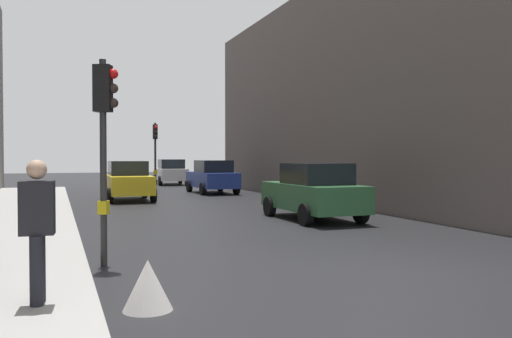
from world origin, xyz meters
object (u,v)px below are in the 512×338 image
at_px(traffic_light_far_median, 155,144).
at_px(pedestrian_in_dark_coat, 37,225).
at_px(warning_sign_triangle, 148,285).
at_px(traffic_light_near_right, 104,124).
at_px(car_blue_van, 212,177).
at_px(car_green_estate, 314,192).
at_px(car_yellow_taxi, 128,181).
at_px(car_white_compact, 171,172).

bearing_deg(traffic_light_far_median, pedestrian_in_dark_coat, -103.12).
xyz_separation_m(pedestrian_in_dark_coat, warning_sign_triangle, (1.31, -0.19, -0.81)).
relative_size(traffic_light_near_right, traffic_light_far_median, 0.95).
bearing_deg(car_blue_van, car_green_estate, -91.58).
bearing_deg(traffic_light_near_right, warning_sign_triangle, -85.12).
bearing_deg(car_yellow_taxi, traffic_light_far_median, 70.28).
height_order(traffic_light_far_median, car_white_compact, traffic_light_far_median).
bearing_deg(car_green_estate, warning_sign_triangle, -128.24).
bearing_deg(traffic_light_near_right, traffic_light_far_median, 77.81).
distance_m(car_white_compact, warning_sign_triangle, 31.16).
relative_size(traffic_light_far_median, car_white_compact, 0.91).
bearing_deg(car_green_estate, pedestrian_in_dark_coat, -134.20).
xyz_separation_m(traffic_light_near_right, car_green_estate, (6.68, 5.01, -1.68)).
bearing_deg(warning_sign_triangle, pedestrian_in_dark_coat, 171.55).
xyz_separation_m(car_blue_van, warning_sign_triangle, (-6.76, -20.91, -0.55)).
relative_size(car_blue_van, warning_sign_triangle, 6.53).
bearing_deg(car_blue_van, car_yellow_taxi, -146.69).
height_order(car_white_compact, pedestrian_in_dark_coat, pedestrian_in_dark_coat).
relative_size(car_blue_van, pedestrian_in_dark_coat, 2.40).
relative_size(car_blue_van, car_yellow_taxi, 1.01).
height_order(car_blue_van, warning_sign_triangle, car_blue_van).
distance_m(car_white_compact, car_green_estate, 22.34).
distance_m(pedestrian_in_dark_coat, warning_sign_triangle, 1.55).
height_order(traffic_light_near_right, pedestrian_in_dark_coat, traffic_light_near_right).
relative_size(car_green_estate, car_blue_van, 0.99).
relative_size(traffic_light_far_median, car_yellow_taxi, 0.93).
bearing_deg(car_blue_van, warning_sign_triangle, -107.92).
xyz_separation_m(traffic_light_far_median, car_white_compact, (2.14, 6.15, -1.81)).
bearing_deg(traffic_light_far_median, car_green_estate, -82.63).
bearing_deg(traffic_light_far_median, warning_sign_triangle, -100.06).
bearing_deg(car_yellow_taxi, traffic_light_near_right, -98.64).
bearing_deg(car_yellow_taxi, pedestrian_in_dark_coat, -100.54).
relative_size(car_white_compact, car_yellow_taxi, 1.02).
relative_size(car_white_compact, warning_sign_triangle, 6.59).
distance_m(car_blue_van, pedestrian_in_dark_coat, 22.24).
bearing_deg(pedestrian_in_dark_coat, traffic_light_near_right, 70.38).
xyz_separation_m(car_white_compact, car_green_estate, (-0.04, -22.34, 0.00)).
xyz_separation_m(car_yellow_taxi, warning_sign_triangle, (-1.96, -17.76, -0.55)).
bearing_deg(traffic_light_near_right, car_yellow_taxi, 81.36).
height_order(car_green_estate, warning_sign_triangle, car_green_estate).
distance_m(car_green_estate, car_blue_van, 12.79).
bearing_deg(traffic_light_far_median, traffic_light_near_right, -102.19).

